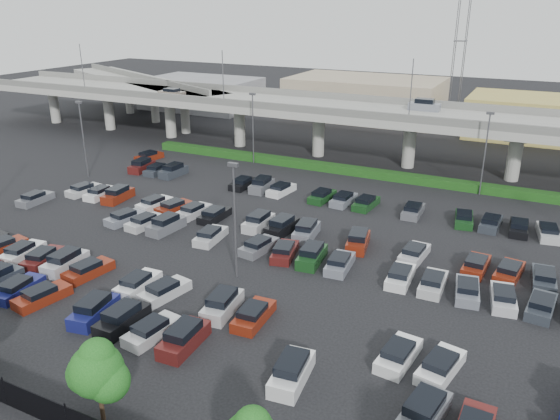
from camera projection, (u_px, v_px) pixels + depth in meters
name	position (u px, v px, depth m)	size (l,w,h in m)	color
ground	(278.00, 243.00, 54.24)	(280.00, 280.00, 0.00)	black
overpass	(375.00, 116.00, 78.59)	(150.00, 13.00, 15.80)	gray
on_ramp	(142.00, 84.00, 109.38)	(50.93, 30.13, 8.80)	gray
hedge	(359.00, 172.00, 74.96)	(66.00, 1.60, 1.10)	#133A10
fence	(53.00, 413.00, 30.51)	(70.00, 0.10, 2.00)	black
tree_row	(77.00, 363.00, 30.50)	(65.07, 3.66, 5.94)	#332316
parked_cars	(250.00, 250.00, 51.22)	(63.01, 41.64, 1.67)	slate
light_poles	(250.00, 172.00, 55.39)	(66.90, 48.38, 10.30)	#525257
distant_buildings	(490.00, 111.00, 99.48)	(138.00, 24.00, 9.00)	gray
comm_tower	(461.00, 38.00, 108.89)	(2.40, 2.40, 30.00)	#525257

